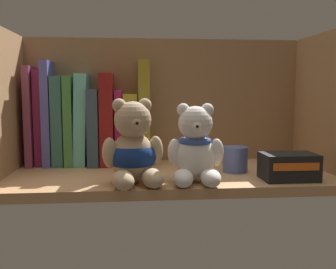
{
  "coord_description": "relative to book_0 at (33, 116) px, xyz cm",
  "views": [
    {
      "loc": [
        -8.05,
        -82.52,
        19.77
      ],
      "look_at": [
        -0.43,
        0.0,
        10.36
      ],
      "focal_mm": 41.05,
      "sensor_mm": 36.0,
      "label": 1
    }
  ],
  "objects": [
    {
      "name": "book_1",
      "position": [
        1.94,
        0.0,
        -0.43
      ],
      "size": [
        1.69,
        9.41,
        22.63
      ],
      "primitive_type": "cube",
      "color": "maroon",
      "rests_on": "shelf_board"
    },
    {
      "name": "book_5",
      "position": [
        11.74,
        0.0,
        -0.84
      ],
      "size": [
        3.64,
        11.58,
        21.88
      ],
      "primitive_type": "cube",
      "rotation": [
        0.0,
        0.04,
        0.0
      ],
      "color": "#68CABE",
      "rests_on": "shelf_board"
    },
    {
      "name": "book_7",
      "position": [
        17.89,
        0.0,
        -0.82
      ],
      "size": [
        3.2,
        13.8,
        21.86
      ],
      "primitive_type": "cube",
      "rotation": [
        0.0,
        -0.0,
        0.0
      ],
      "color": "maroon",
      "rests_on": "shelf_board"
    },
    {
      "name": "small_product_box",
      "position": [
        55.14,
        -21.93,
        -9.07
      ],
      "size": [
        10.75,
        7.27,
        5.33
      ],
      "color": "black",
      "rests_on": "shelf_board"
    },
    {
      "name": "shelf_board",
      "position": [
        32.06,
        -12.67,
        -12.74
      ],
      "size": [
        68.73,
        29.93,
        2.0
      ],
      "primitive_type": "cube",
      "color": "tan",
      "rests_on": "ground"
    },
    {
      "name": "book_0",
      "position": [
        0.0,
        0.0,
        0.0
      ],
      "size": [
        1.62,
        11.76,
        23.48
      ],
      "primitive_type": "cube",
      "color": "#7F3B5C",
      "rests_on": "shelf_board"
    },
    {
      "name": "book_10",
      "position": [
        26.68,
        0.0,
        0.7
      ],
      "size": [
        2.78,
        14.86,
        24.9
      ],
      "primitive_type": "cube",
      "rotation": [
        0.0,
        -0.01,
        0.0
      ],
      "color": "olive",
      "rests_on": "shelf_board"
    },
    {
      "name": "book_3",
      "position": [
        6.5,
        0.0,
        -1.16
      ],
      "size": [
        2.57,
        12.01,
        21.17
      ],
      "primitive_type": "cube",
      "color": "#316962",
      "rests_on": "shelf_board"
    },
    {
      "name": "book_2",
      "position": [
        4.0,
        0.0,
        0.63
      ],
      "size": [
        1.87,
        11.7,
        24.75
      ],
      "primitive_type": "cube",
      "color": "#5458BC",
      "rests_on": "shelf_board"
    },
    {
      "name": "book_4",
      "position": [
        9.06,
        0.0,
        -1.13
      ],
      "size": [
        1.97,
        12.55,
        21.22
      ],
      "primitive_type": "cube",
      "color": "#448742",
      "rests_on": "shelf_board"
    },
    {
      "name": "book_8",
      "position": [
        20.62,
        0.0,
        -2.76
      ],
      "size": [
        1.74,
        10.64,
        17.96
      ],
      "primitive_type": "cube",
      "color": "#C82573",
      "rests_on": "shelf_board"
    },
    {
      "name": "shelf_side_panel_left",
      "position": [
        -3.11,
        -12.67,
        2.66
      ],
      "size": [
        1.6,
        32.33,
        32.8
      ],
      "primitive_type": "cube",
      "color": "tan",
      "rests_on": "ground"
    },
    {
      "name": "shelf_back_panel",
      "position": [
        32.06,
        2.89,
        2.66
      ],
      "size": [
        71.13,
        1.2,
        32.8
      ],
      "primitive_type": "cube",
      "color": "#8F6945",
      "rests_on": "ground"
    },
    {
      "name": "book_6",
      "position": [
        14.73,
        0.0,
        -2.62
      ],
      "size": [
        2.58,
        14.02,
        18.23
      ],
      "primitive_type": "cube",
      "color": "#354A5D",
      "rests_on": "shelf_board"
    },
    {
      "name": "teddy_bear_smaller",
      "position": [
        36.05,
        -22.43,
        -5.16
      ],
      "size": [
        11.29,
        11.49,
        15.43
      ],
      "color": "white",
      "rests_on": "shelf_board"
    },
    {
      "name": "teddy_bear_larger",
      "position": [
        24.04,
        -22.38,
        -5.3
      ],
      "size": [
        12.26,
        13.08,
        16.39
      ],
      "color": "tan",
      "rests_on": "shelf_board"
    },
    {
      "name": "shelf_side_panel_right",
      "position": [
        67.23,
        -12.67,
        2.66
      ],
      "size": [
        1.6,
        32.33,
        32.8
      ],
      "primitive_type": "cube",
      "color": "tan",
      "rests_on": "ground"
    },
    {
      "name": "pillar_candle",
      "position": [
        46.43,
        -13.61,
        -8.94
      ],
      "size": [
        5.44,
        5.44,
        5.61
      ],
      "primitive_type": "cylinder",
      "color": "#4C5B99",
      "rests_on": "shelf_board"
    },
    {
      "name": "book_9",
      "position": [
        23.43,
        0.0,
        -3.21
      ],
      "size": [
        3.31,
        14.13,
        17.06
      ],
      "primitive_type": "cube",
      "color": "#AB9626",
      "rests_on": "shelf_board"
    }
  ]
}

